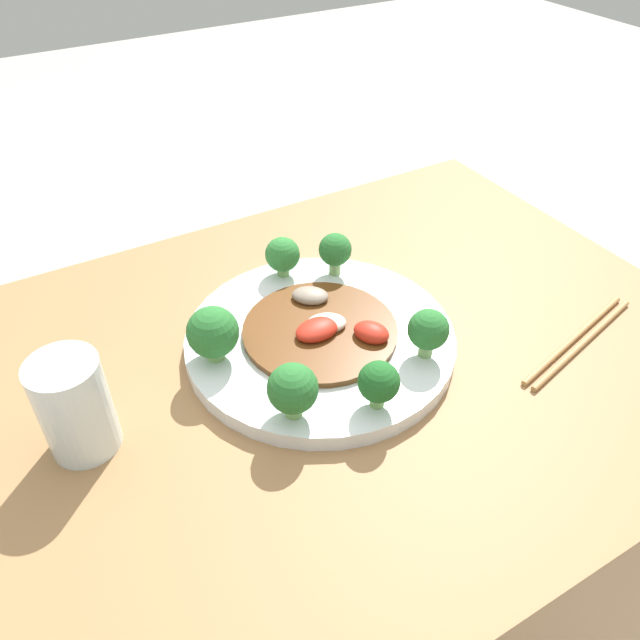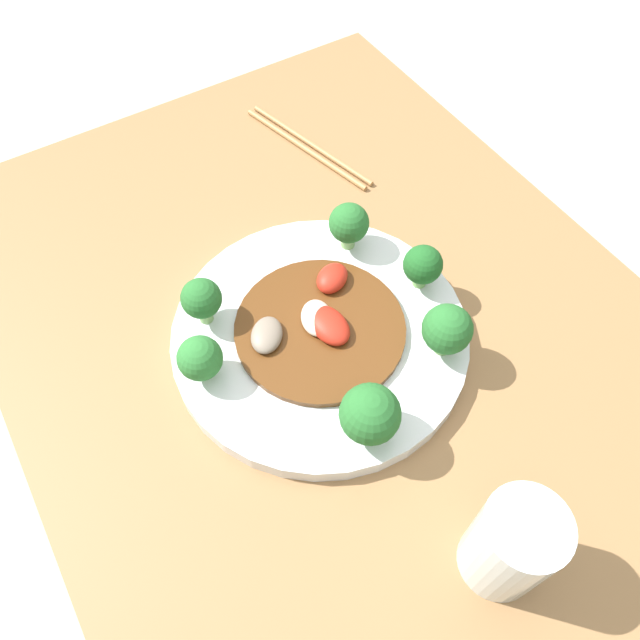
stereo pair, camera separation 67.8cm
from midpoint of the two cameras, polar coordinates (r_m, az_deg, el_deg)
The scene contains 12 objects.
ground_plane at distance 1.29m, azimuth -13.17°, elevation -24.39°, with size 8.00×8.00×0.00m, color #B7B2A8.
table at distance 0.95m, azimuth -17.48°, elevation -20.60°, with size 0.90×0.68×0.71m.
plate at distance 0.62m, azimuth -27.46°, elevation -14.30°, with size 0.32×0.32×0.02m.
broccoli_northeast at distance 0.53m, azimuth -17.28°, elevation -16.11°, with size 0.05×0.05×0.06m.
broccoli_northwest at distance 0.61m, azimuth -23.51°, elevation -2.63°, with size 0.05×0.05×0.06m.
broccoli_north at distance 0.57m, azimuth -17.29°, elevation -7.88°, with size 0.04×0.04×0.05m.
broccoli_east at distance 0.54m, azimuth -28.26°, elevation -24.51°, with size 0.06×0.06×0.07m.
broccoli_southwest at distance 0.65m, azimuth -38.41°, elevation -10.14°, with size 0.04×0.04×0.06m.
broccoli_south at distance 0.64m, azimuth -40.02°, elevation -15.67°, with size 0.05×0.05×0.05m.
stirfry_center at distance 0.61m, azimuth -28.14°, elevation -13.39°, with size 0.18×0.18×0.03m.
drinking_glass at distance 0.50m, azimuth -18.25°, elevation -39.50°, with size 0.07×0.07×0.11m.
chopsticks at distance 0.78m, azimuth -22.42°, elevation 7.48°, with size 0.22×0.07×0.01m.
Camera 2 is at (0.32, -0.21, 1.29)m, focal length 35.00 mm.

